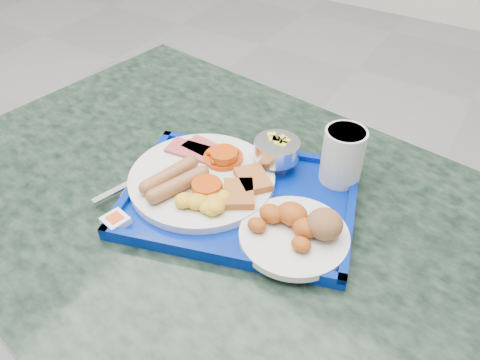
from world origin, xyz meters
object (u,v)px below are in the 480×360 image
object	(u,v)px
tray	(240,199)
main_plate	(204,179)
fruit_bowl	(277,150)
table	(227,273)
bread_plate	(299,229)
juice_cup	(343,154)

from	to	relation	value
tray	main_plate	world-z (taller)	main_plate
tray	fruit_bowl	world-z (taller)	fruit_bowl
table	fruit_bowl	xyz separation A→B (m)	(0.03, 0.13, 0.24)
bread_plate	juice_cup	distance (m)	0.18
bread_plate	table	bearing A→B (deg)	175.78
table	bread_plate	xyz separation A→B (m)	(0.15, -0.01, 0.22)
bread_plate	fruit_bowl	size ratio (longest dim) A/B	2.06
main_plate	fruit_bowl	distance (m)	0.15
bread_plate	juice_cup	size ratio (longest dim) A/B	1.69
tray	bread_plate	world-z (taller)	bread_plate
tray	table	bearing A→B (deg)	-132.19
table	juice_cup	distance (m)	0.34
tray	fruit_bowl	xyz separation A→B (m)	(0.01, 0.11, 0.04)
tray	fruit_bowl	distance (m)	0.12
main_plate	fruit_bowl	size ratio (longest dim) A/B	3.12
table	fruit_bowl	size ratio (longest dim) A/B	14.84
juice_cup	main_plate	bearing A→B (deg)	-143.35
tray	main_plate	xyz separation A→B (m)	(-0.07, -0.01, 0.02)
tray	juice_cup	bearing A→B (deg)	47.89
bread_plate	fruit_bowl	xyz separation A→B (m)	(-0.12, 0.14, 0.02)
tray	juice_cup	size ratio (longest dim) A/B	4.46
main_plate	fruit_bowl	world-z (taller)	fruit_bowl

